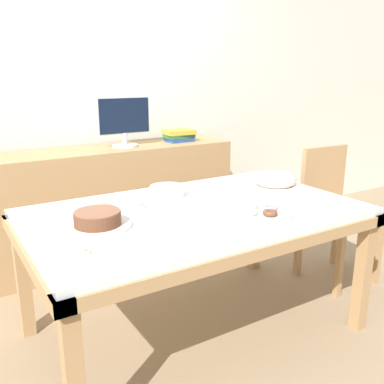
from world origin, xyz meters
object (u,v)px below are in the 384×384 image
at_px(pastry_platter, 260,212).
at_px(tealight_centre, 106,204).
at_px(computer_monitor, 124,122).
at_px(tealight_left_edge, 86,252).
at_px(cake_chocolate_round, 97,220).
at_px(tealight_near_cakes, 141,206).
at_px(chair, 333,207).
at_px(cake_golden_bundt, 275,180).
at_px(book_stack, 179,135).
at_px(plate_stack, 168,191).

height_order(pastry_platter, tealight_centre, pastry_platter).
distance_m(computer_monitor, tealight_left_edge, 1.73).
distance_m(cake_chocolate_round, tealight_near_cakes, 0.34).
bearing_deg(cake_chocolate_round, chair, 2.79).
height_order(cake_golden_bundt, tealight_centre, cake_golden_bundt).
xyz_separation_m(chair, tealight_left_edge, (-1.90, -0.37, 0.23)).
xyz_separation_m(book_stack, cake_golden_bundt, (0.07, -1.09, -0.16)).
distance_m(computer_monitor, cake_golden_bundt, 1.26).
bearing_deg(book_stack, computer_monitor, -179.83).
bearing_deg(computer_monitor, tealight_near_cakes, -108.94).
height_order(chair, cake_chocolate_round, chair).
distance_m(plate_stack, tealight_near_cakes, 0.27).
bearing_deg(cake_chocolate_round, computer_monitor, 61.35).
bearing_deg(cake_golden_bundt, tealight_left_edge, -163.67).
bearing_deg(plate_stack, cake_chocolate_round, -151.51).
xyz_separation_m(book_stack, tealight_near_cakes, (-0.84, -1.05, -0.19)).
distance_m(computer_monitor, book_stack, 0.50).
bearing_deg(computer_monitor, chair, -45.81).
height_order(plate_stack, tealight_centre, plate_stack).
bearing_deg(plate_stack, book_stack, 56.45).
bearing_deg(book_stack, chair, -61.51).
height_order(cake_golden_bundt, tealight_near_cakes, cake_golden_bundt).
height_order(book_stack, pastry_platter, book_stack).
bearing_deg(book_stack, tealight_centre, -137.11).
xyz_separation_m(computer_monitor, pastry_platter, (0.11, -1.47, -0.33)).
xyz_separation_m(cake_chocolate_round, cake_golden_bundt, (1.22, 0.12, 0.01)).
distance_m(cake_chocolate_round, tealight_left_edge, 0.32).
height_order(book_stack, tealight_near_cakes, book_stack).
distance_m(computer_monitor, tealight_near_cakes, 1.16).
height_order(plate_stack, tealight_near_cakes, plate_stack).
height_order(cake_chocolate_round, pastry_platter, cake_chocolate_round).
bearing_deg(book_stack, tealight_near_cakes, -128.67).
height_order(cake_chocolate_round, tealight_centre, cake_chocolate_round).
relative_size(cake_golden_bundt, pastry_platter, 1.00).
relative_size(book_stack, tealight_left_edge, 6.29).
xyz_separation_m(chair, book_stack, (-0.61, 1.12, 0.42)).
bearing_deg(tealight_near_cakes, cake_golden_bundt, -2.32).
relative_size(plate_stack, tealight_centre, 5.25).
relative_size(pastry_platter, tealight_left_edge, 7.86).
bearing_deg(tealight_centre, tealight_near_cakes, -41.21).
bearing_deg(computer_monitor, tealight_left_edge, -118.55).
relative_size(cake_chocolate_round, cake_golden_bundt, 1.01).
height_order(computer_monitor, book_stack, computer_monitor).
height_order(chair, cake_golden_bundt, chair).
bearing_deg(pastry_platter, plate_stack, 113.34).
distance_m(plate_stack, tealight_centre, 0.38).
distance_m(cake_chocolate_round, tealight_centre, 0.33).
height_order(tealight_centre, tealight_near_cakes, same).
bearing_deg(cake_chocolate_round, pastry_platter, -19.09).
xyz_separation_m(computer_monitor, plate_stack, (-0.13, -0.92, -0.31)).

